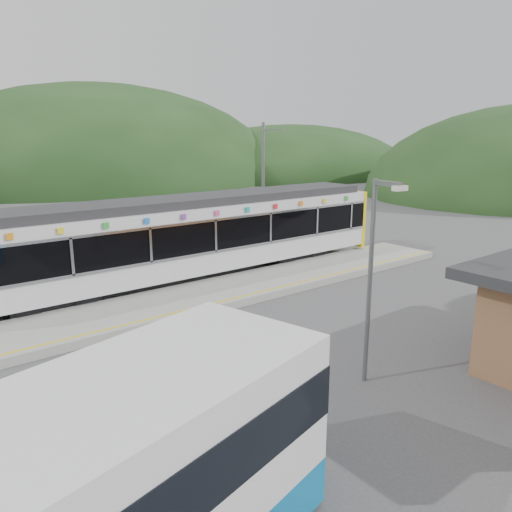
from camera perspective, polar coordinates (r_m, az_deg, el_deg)
ground at (r=17.52m, az=0.68°, el=-7.59°), size 120.00×120.00×0.00m
hills at (r=25.19m, az=4.09°, el=-0.96°), size 146.00×149.00×26.00m
platform at (r=20.00m, az=-5.28°, el=-4.46°), size 26.00×3.20×0.30m
yellow_line at (r=18.92m, az=-3.14°, el=-4.99°), size 26.00×0.10×0.01m
train at (r=22.07m, az=-7.82°, el=2.34°), size 20.44×3.01×3.74m
catenary_mast_east at (r=27.52m, az=0.86°, el=8.04°), size 0.18×1.80×7.00m
lamp_post at (r=12.77m, az=13.38°, el=-1.01°), size 0.37×0.97×5.33m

